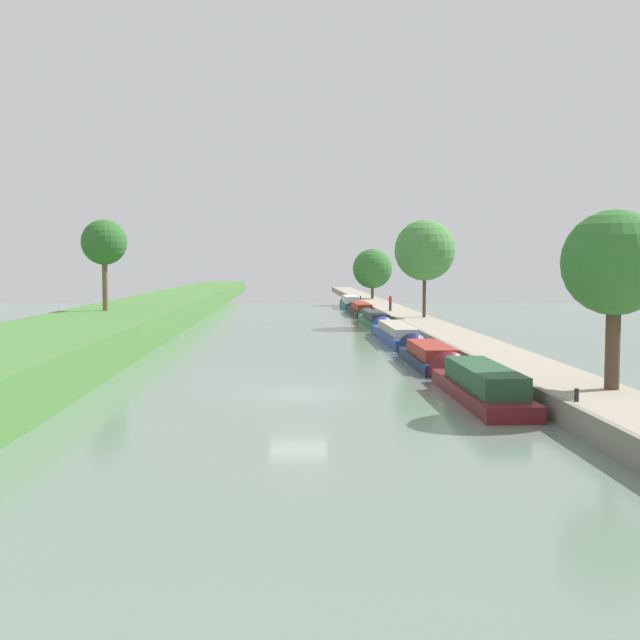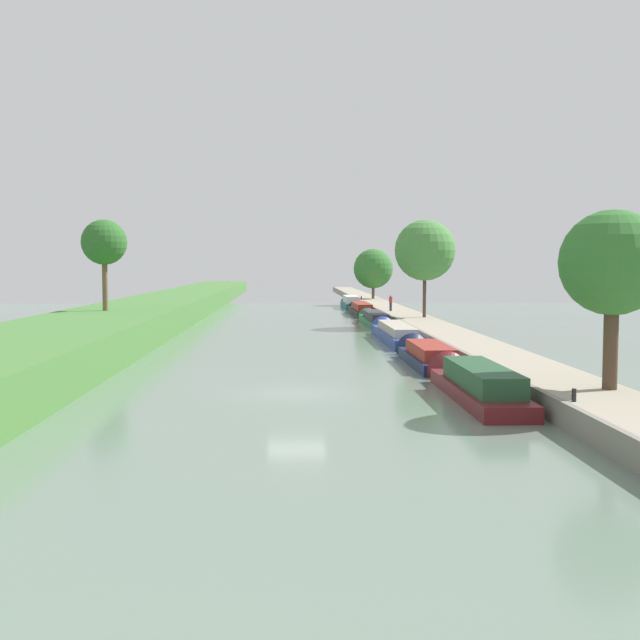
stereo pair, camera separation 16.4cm
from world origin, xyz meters
TOP-DOWN VIEW (x-y plane):
  - ground_plane at (0.00, 0.00)m, footprint 160.00×160.00m
  - right_towpath at (10.92, 0.00)m, footprint 3.52×260.00m
  - stone_quay at (9.03, 0.00)m, footprint 0.25×260.00m
  - narrowboat_maroon at (7.50, -1.05)m, footprint 2.13×11.52m
  - narrowboat_navy at (7.40, 10.03)m, footprint 2.13×10.33m
  - narrowboat_blue at (7.45, 23.55)m, footprint 2.01×14.86m
  - narrowboat_green at (7.64, 39.19)m, footprint 1.86×13.74m
  - narrowboat_black at (7.70, 53.51)m, footprint 1.93×13.68m
  - narrowboat_teal at (7.58, 66.76)m, footprint 1.92×10.86m
  - tree_rightbank_near at (11.77, -4.79)m, footprint 3.97×3.97m
  - tree_rightbank_midnear at (11.78, 35.67)m, footprint 5.42×5.42m
  - tree_rightbank_midfar at (11.32, 73.85)m, footprint 5.45×5.45m
  - tree_leftbank_downstream at (-14.29, 26.34)m, footprint 3.43×3.43m
  - person_walking at (10.02, 45.30)m, footprint 0.34×0.34m
  - mooring_bollard_near at (9.45, -7.37)m, footprint 0.16×0.16m
  - mooring_bollard_far at (9.45, 71.54)m, footprint 0.16×0.16m

SIDE VIEW (x-z plane):
  - ground_plane at x=0.00m, z-range 0.00..0.00m
  - right_towpath at x=10.92m, z-range 0.00..0.89m
  - stone_quay at x=9.03m, z-range 0.00..0.94m
  - narrowboat_navy at x=7.40m, z-range -0.53..1.50m
  - narrowboat_green at x=7.64m, z-range -0.40..1.41m
  - narrowboat_blue at x=7.45m, z-range -0.41..1.50m
  - narrowboat_black at x=7.70m, z-range -0.43..1.55m
  - narrowboat_maroon at x=7.50m, z-range -0.51..1.67m
  - narrowboat_teal at x=7.58m, z-range -0.43..1.73m
  - mooring_bollard_near at x=9.45m, z-range 0.89..1.34m
  - mooring_bollard_far at x=9.45m, z-range 0.89..1.34m
  - person_walking at x=10.02m, z-range 0.93..2.59m
  - tree_rightbank_midfar at x=11.32m, z-range 1.59..8.46m
  - tree_rightbank_near at x=11.77m, z-range 2.24..9.00m
  - tree_rightbank_midnear at x=11.78m, z-range 2.51..11.19m
  - tree_leftbank_downstream at x=-14.29m, z-range 3.78..10.69m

